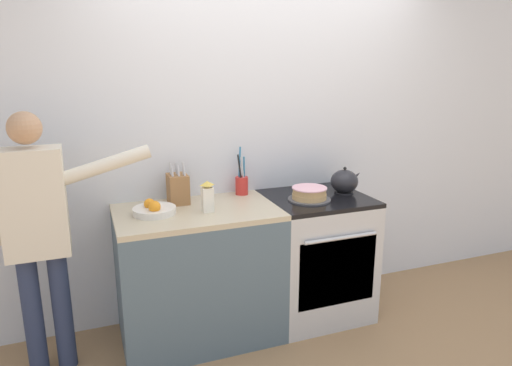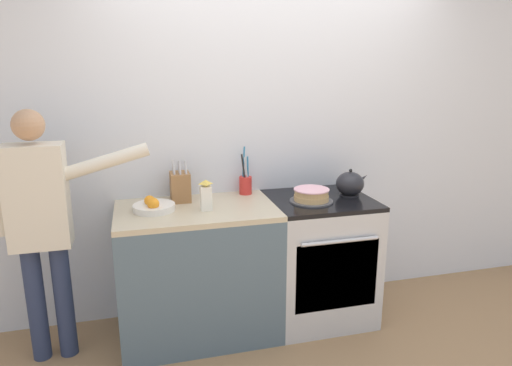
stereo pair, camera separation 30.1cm
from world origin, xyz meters
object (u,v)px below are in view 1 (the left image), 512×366
Objects in this scene: tea_kettle at (345,181)px; knife_block at (178,188)px; stove_range at (315,255)px; utensil_crock at (242,184)px; fruit_bowl at (154,210)px; person_baker at (38,224)px; layer_cake at (309,194)px; milk_carton at (207,197)px.

knife_block is (-1.19, 0.17, 0.02)m from tea_kettle.
utensil_crock reaches higher than stove_range.
person_baker is (-0.66, -0.05, 0.00)m from fruit_bowl.
tea_kettle is (0.23, 0.02, 0.53)m from stove_range.
stove_range is 3.04× the size of layer_cake.
tea_kettle is 0.71× the size of utensil_crock.
milk_carton reaches higher than stove_range.
fruit_bowl is 0.34m from milk_carton.
tea_kettle is at bearing 13.74° from layer_cake.
fruit_bowl is at bearing 176.37° from layer_cake.
knife_block is at bearing 44.20° from fruit_bowl.
utensil_crock is at bearing 16.73° from person_baker.
stove_range is 3.69× the size of tea_kettle.
milk_carton is at bearing 3.41° from person_baker.
layer_cake is 0.86× the size of utensil_crock.
tea_kettle reaches higher than layer_cake.
person_baker reaches higher than stove_range.
fruit_bowl is 0.17× the size of person_baker.
fruit_bowl is (-0.19, -0.19, -0.07)m from knife_block.
utensil_crock reaches higher than milk_carton.
tea_kettle is 1.38m from fruit_bowl.
utensil_crock is at bearing 6.29° from knife_block.
utensil_crock is at bearing 162.61° from tea_kettle.
knife_block is 1.05× the size of fruit_bowl.
layer_cake is at bearing -166.26° from tea_kettle.
knife_block is (-0.95, 0.20, 0.55)m from stove_range.
layer_cake is 0.50m from utensil_crock.
person_baker reaches higher than fruit_bowl.
milk_carton reaches higher than layer_cake.
knife_block reaches higher than milk_carton.
stove_range is 0.98m from milk_carton.
person_baker is (-0.98, 0.02, -0.06)m from milk_carton.
knife_block reaches higher than fruit_bowl.
layer_cake is (-0.09, -0.06, 0.49)m from stove_range.
utensil_crock is (-0.39, 0.30, 0.03)m from layer_cake.
layer_cake is at bearing 0.07° from milk_carton.
tea_kettle is 1.05m from milk_carton.
utensil_crock is (-0.72, 0.22, -0.01)m from tea_kettle.
milk_carton is (-0.33, -0.31, 0.02)m from utensil_crock.
layer_cake is at bearing -16.33° from knife_block.
milk_carton is 0.99m from person_baker.
stove_range is 1.86m from person_baker.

